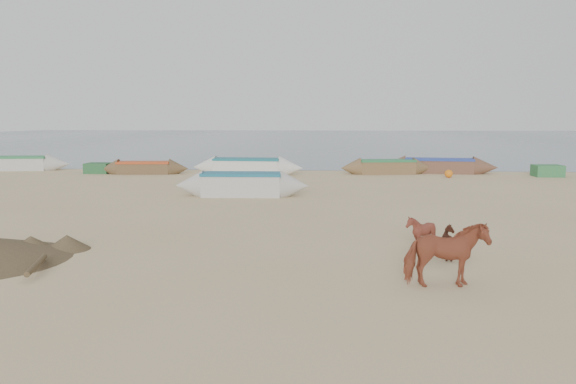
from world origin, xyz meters
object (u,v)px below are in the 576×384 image
object	(u,v)px
calf_front	(421,232)
cow_adult	(445,255)
near_canoe	(242,184)
calf_right	(452,243)

from	to	relation	value
calf_front	cow_adult	bearing A→B (deg)	3.78
calf_front	near_canoe	distance (m)	11.02
near_canoe	calf_front	bearing A→B (deg)	-59.59
near_canoe	calf_right	bearing A→B (deg)	-59.41
calf_front	calf_right	world-z (taller)	calf_front
cow_adult	near_canoe	distance (m)	13.72
cow_adult	near_canoe	xyz separation A→B (m)	(-5.82, 12.42, -0.15)
cow_adult	calf_front	xyz separation A→B (m)	(0.05, 3.09, -0.20)
calf_front	near_canoe	bearing A→B (deg)	-143.19
calf_front	calf_right	bearing A→B (deg)	38.96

